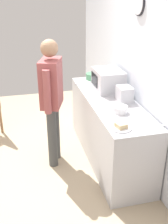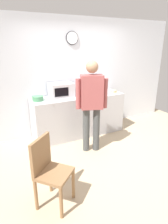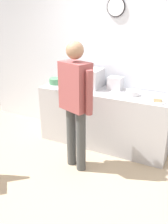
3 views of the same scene
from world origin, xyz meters
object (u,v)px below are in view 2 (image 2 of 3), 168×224
wooden_chair (49,169)px  person_standing (92,101)px  sandwich_plate (114,92)px  toaster (80,89)px  microwave (61,90)px  cereal_bowl (38,98)px  spoon_utensil (53,102)px  salad_bowl (96,92)px  fork_utensil (106,89)px

wooden_chair → person_standing: bearing=40.2°
sandwich_plate → toaster: toaster is taller
microwave → cereal_bowl: bearing=-171.3°
sandwich_plate → spoon_utensil: bearing=-176.3°
toaster → spoon_utensil: bearing=-152.2°
toaster → salad_bowl: bearing=-29.1°
fork_utensil → spoon_utensil: 1.63m
person_standing → fork_utensil: bearing=46.8°
sandwich_plate → spoon_utensil: 1.52m
toaster → spoon_utensil: 0.90m
salad_bowl → person_standing: (-0.53, -0.76, 0.06)m
toaster → wooden_chair: (-1.34, -1.90, -0.51)m
spoon_utensil → person_standing: (0.59, -0.52, 0.09)m
sandwich_plate → salad_bowl: bearing=160.9°
spoon_utensil → sandwich_plate: bearing=3.7°
microwave → toaster: size_ratio=2.27×
fork_utensil → cereal_bowl: bearing=-172.4°
fork_utensil → salad_bowl: bearing=-148.0°
spoon_utensil → wooden_chair: 1.63m
cereal_bowl → salad_bowl: bearing=-1.4°
sandwich_plate → fork_utensil: size_ratio=1.34×
cereal_bowl → person_standing: size_ratio=0.13×
cereal_bowl → spoon_utensil: size_ratio=1.33×
cereal_bowl → wooden_chair: 1.84m
cereal_bowl → spoon_utensil: 0.35m
cereal_bowl → fork_utensil: bearing=7.6°
microwave → toaster: microwave is taller
cereal_bowl → person_standing: person_standing is taller
sandwich_plate → fork_utensil: (0.04, 0.41, -0.02)m
sandwich_plate → cereal_bowl: cereal_bowl is taller
salad_bowl → toaster: size_ratio=0.83×
microwave → cereal_bowl: size_ratio=2.21×
spoon_utensil → person_standing: size_ratio=0.10×
microwave → person_standing: bearing=-72.4°
toaster → person_standing: size_ratio=0.13×
microwave → wooden_chair: 2.10m
salad_bowl → fork_utensil: bearing=32.0°
toaster → person_standing: person_standing is taller
microwave → salad_bowl: bearing=-8.0°
toaster → fork_utensil: bearing=6.5°
salad_bowl → toaster: bearing=150.9°
sandwich_plate → fork_utensil: sandwich_plate is taller
person_standing → salad_bowl: bearing=54.9°
person_standing → toaster: bearing=77.8°
fork_utensil → spoon_utensil: bearing=-162.0°
microwave → fork_utensil: (1.24, 0.16, -0.15)m
salad_bowl → wooden_chair: bearing=-134.2°
person_standing → cereal_bowl: bearing=135.8°
toaster → fork_utensil: size_ratio=1.29×
fork_utensil → person_standing: (-0.97, -1.03, 0.09)m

